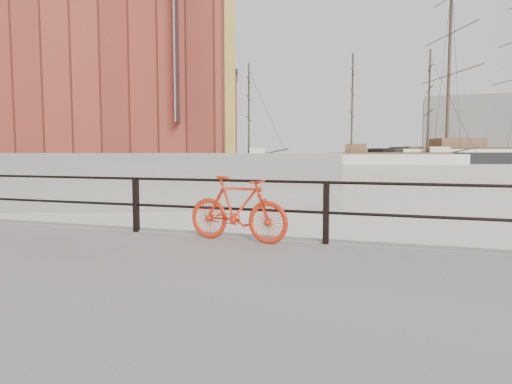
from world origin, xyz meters
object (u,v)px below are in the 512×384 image
Objects in this scene: workboat_far at (134,167)px; workboat_near at (118,172)px; bicycle at (238,209)px; schooner_left at (218,164)px; schooner_mid at (388,164)px.

workboat_near is at bearing -72.31° from workboat_far.
workboat_near is at bearing 135.61° from bicycle.
bicycle is 0.07× the size of schooner_left.
schooner_mid is 2.46× the size of workboat_near.
workboat_far is (-7.36, 13.59, 0.00)m from workboat_near.
schooner_mid is 49.44m from workboat_near.
schooner_left is 23.34m from workboat_far.
workboat_far is at bearing 85.51° from workboat_near.
workboat_far is (-31.49, 43.91, -0.89)m from bicycle.
schooner_left is 2.27× the size of workboat_far.
schooner_left is (-29.77, 67.19, -0.89)m from bicycle.
schooner_mid is 42.78m from workboat_far.
schooner_left reaches higher than workboat_far.
workboat_far is at bearing 132.74° from bicycle.
bicycle is 0.17× the size of workboat_far.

